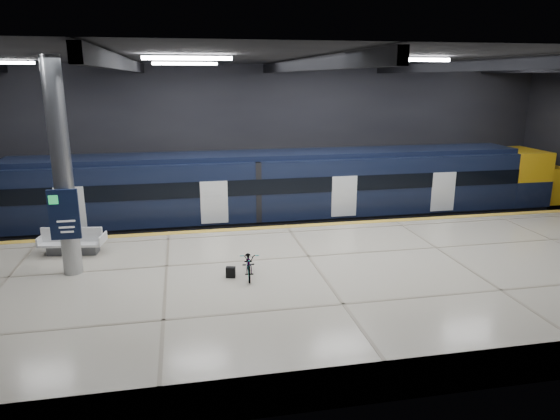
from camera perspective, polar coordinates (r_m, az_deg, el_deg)
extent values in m
plane|color=black|center=(19.38, 2.49, -7.34)|extent=(30.00, 30.00, 0.00)
cube|color=black|center=(25.99, -1.58, 7.53)|extent=(30.00, 0.10, 8.00)
cube|color=black|center=(10.87, 12.68, -3.32)|extent=(30.00, 0.10, 8.00)
cube|color=black|center=(17.95, 2.79, 17.02)|extent=(30.00, 16.00, 0.10)
cube|color=black|center=(17.51, -17.43, 15.62)|extent=(0.25, 16.00, 0.40)
cube|color=black|center=(17.94, 2.78, 16.22)|extent=(0.25, 16.00, 0.40)
cube|color=black|center=(20.23, 20.14, 15.22)|extent=(0.25, 16.00, 0.40)
cube|color=white|center=(15.43, -10.53, 16.70)|extent=(2.60, 0.18, 0.10)
cube|color=white|center=(17.06, 14.73, 16.28)|extent=(2.60, 0.18, 0.10)
cube|color=white|center=(21.43, -10.82, 16.12)|extent=(2.60, 0.18, 0.10)
cube|color=white|center=(22.63, 7.95, 16.15)|extent=(2.60, 0.18, 0.10)
cube|color=white|center=(25.75, 23.38, 14.95)|extent=(2.60, 0.18, 0.10)
cube|color=beige|center=(16.94, 4.52, -8.75)|extent=(30.00, 11.00, 1.10)
cube|color=gold|center=(21.54, 0.81, -1.90)|extent=(30.00, 0.40, 0.01)
cube|color=gray|center=(23.74, -0.22, -2.88)|extent=(30.00, 0.08, 0.16)
cube|color=gray|center=(25.10, -0.84, -1.90)|extent=(30.00, 0.08, 0.16)
cube|color=black|center=(24.28, -0.56, -1.32)|extent=(24.00, 2.58, 0.80)
cube|color=black|center=(23.85, -0.57, 2.78)|extent=(24.00, 2.80, 2.75)
cube|color=black|center=(23.58, -0.58, 6.34)|extent=(24.00, 2.30, 0.24)
cube|color=black|center=(22.43, 0.09, 2.73)|extent=(24.00, 0.04, 0.70)
cube|color=white|center=(23.32, 7.34, 1.56)|extent=(1.20, 0.05, 1.90)
cube|color=#EFAE14|center=(29.13, 25.50, 3.55)|extent=(2.00, 2.80, 2.75)
ellipsoid|color=#EFAE14|center=(30.83, 29.30, 2.74)|extent=(3.60, 2.52, 1.90)
cube|color=black|center=(29.28, 26.01, 3.89)|extent=(1.60, 2.38, 0.80)
cube|color=#595B60|center=(19.77, -22.52, -4.15)|extent=(1.80, 0.80, 0.33)
cube|color=silver|center=(19.70, -22.59, -3.46)|extent=(2.29, 1.24, 0.09)
cube|color=silver|center=(19.61, -22.68, -2.61)|extent=(2.17, 0.41, 0.54)
cube|color=silver|center=(20.06, -25.56, -3.07)|extent=(0.20, 0.93, 0.33)
cube|color=silver|center=(19.31, -19.59, -3.12)|extent=(0.20, 0.93, 0.33)
imported|color=#99999E|center=(16.19, -3.56, -6.08)|extent=(0.75, 1.73, 0.88)
cube|color=black|center=(16.23, -5.66, -7.09)|extent=(0.33, 0.25, 0.35)
cylinder|color=#9EA0A5|center=(17.06, -23.63, 4.27)|extent=(0.60, 0.60, 6.90)
cube|color=#0E1734|center=(16.94, -23.45, -0.48)|extent=(0.90, 0.12, 1.60)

